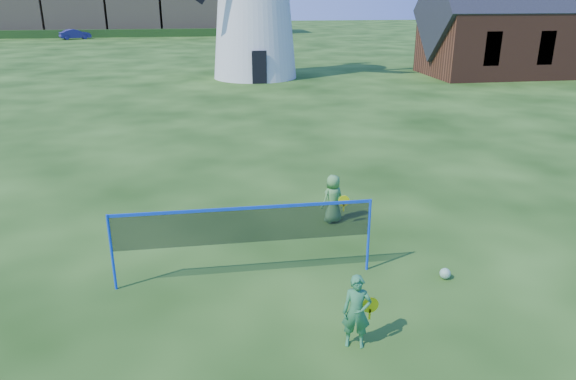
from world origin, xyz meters
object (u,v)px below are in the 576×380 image
at_px(badminton_net, 244,227).
at_px(player_boy, 333,199).
at_px(play_ball, 445,274).
at_px(chapel, 521,28).
at_px(car_right, 75,34).
at_px(player_girl, 357,312).

height_order(badminton_net, player_boy, badminton_net).
xyz_separation_m(badminton_net, play_ball, (3.93, -0.61, -1.03)).
xyz_separation_m(chapel, car_right, (-37.57, 37.93, -2.56)).
bearing_deg(player_girl, chapel, 71.09).
relative_size(player_boy, play_ball, 5.53).
bearing_deg(car_right, chapel, -158.63).
distance_m(player_boy, car_right, 64.10).
height_order(chapel, car_right, chapel).
relative_size(badminton_net, player_girl, 4.04).
bearing_deg(player_boy, play_ball, 93.30).
height_order(player_girl, play_ball, player_girl).
relative_size(chapel, badminton_net, 2.64).
bearing_deg(chapel, badminton_net, -129.35).
distance_m(player_girl, player_boy, 5.00).
xyz_separation_m(chapel, player_girl, (-19.66, -28.31, -2.54)).
height_order(chapel, badminton_net, chapel).
relative_size(play_ball, car_right, 0.06).
relative_size(chapel, car_right, 3.59).
bearing_deg(player_boy, car_right, -96.24).
xyz_separation_m(player_girl, play_ball, (2.36, 1.81, -0.51)).
distance_m(badminton_net, player_boy, 3.50).
xyz_separation_m(player_boy, play_ball, (1.56, -3.12, -0.50)).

